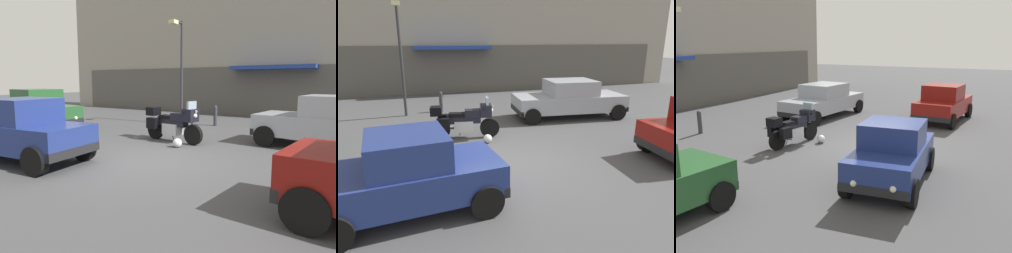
# 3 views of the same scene
# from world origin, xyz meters

# --- Properties ---
(ground_plane) EXTENTS (80.00, 80.00, 0.00)m
(ground_plane) POSITION_xyz_m (0.00, 0.00, 0.00)
(ground_plane) COLOR #424244
(building_facade_rear) EXTENTS (31.03, 3.40, 9.33)m
(building_facade_rear) POSITION_xyz_m (0.00, 12.70, 4.62)
(building_facade_rear) COLOR gray
(building_facade_rear) RESTS_ON ground
(motorcycle) EXTENTS (2.26, 0.91, 1.36)m
(motorcycle) POSITION_xyz_m (-0.77, 2.50, 0.62)
(motorcycle) COLOR black
(motorcycle) RESTS_ON ground
(helmet) EXTENTS (0.28, 0.28, 0.28)m
(helmet) POSITION_xyz_m (-0.14, 1.78, 0.14)
(helmet) COLOR silver
(helmet) RESTS_ON ground
(car_sedan_far) EXTENTS (4.68, 2.26, 1.56)m
(car_sedan_far) POSITION_xyz_m (3.88, 4.03, 0.78)
(car_sedan_far) COLOR #9EA3AD
(car_sedan_far) RESTS_ON ground
(car_compact_side) EXTENTS (3.59, 2.03, 1.56)m
(car_compact_side) POSITION_xyz_m (-2.45, -1.69, 0.77)
(car_compact_side) COLOR navy
(car_compact_side) RESTS_ON ground
(streetlamp_curbside) EXTENTS (0.28, 0.94, 4.60)m
(streetlamp_curbside) POSITION_xyz_m (-2.66, 6.10, 2.81)
(streetlamp_curbside) COLOR #2D2D33
(streetlamp_curbside) RESTS_ON ground
(bollard_curbside) EXTENTS (0.16, 0.16, 0.90)m
(bollard_curbside) POSITION_xyz_m (-1.14, 6.63, 0.48)
(bollard_curbside) COLOR #333338
(bollard_curbside) RESTS_ON ground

